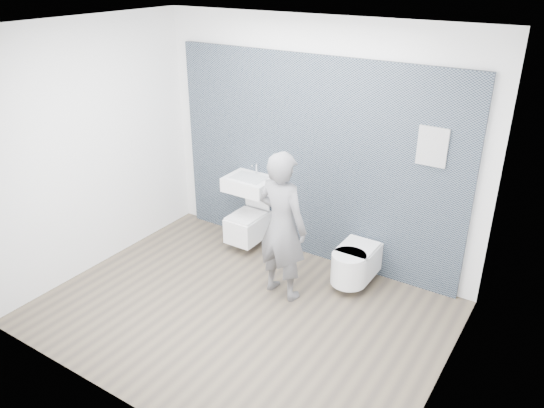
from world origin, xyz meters
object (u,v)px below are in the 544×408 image
Objects in this scene: washbasin at (250,184)px; toilet_square at (248,225)px; visitor at (282,226)px; toilet_rounded at (354,263)px.

washbasin is 0.79× the size of toilet_square.
visitor is at bearing -35.71° from toilet_square.
visitor is at bearing -136.08° from toilet_rounded.
washbasin reaches higher than toilet_square.
visitor reaches higher than toilet_rounded.
washbasin is 0.54m from toilet_square.
visitor is (-0.59, -0.56, 0.54)m from toilet_rounded.
toilet_rounded is at bearing -2.91° from toilet_square.
washbasin is 0.86× the size of toilet_rounded.
toilet_square is 0.45× the size of visitor.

